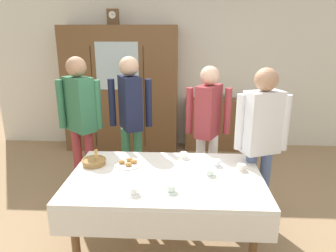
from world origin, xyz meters
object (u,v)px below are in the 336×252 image
at_px(tea_cup_far_left, 209,173).
at_px(bread_basket, 94,161).
at_px(bookshelf_low, 219,124).
at_px(pastry_plate, 128,163).
at_px(tea_cup_far_right, 184,156).
at_px(spoon_mid_right, 189,183).
at_px(book_stack, 220,97).
at_px(tea_cup_mid_right, 241,168).
at_px(tea_cup_back_edge, 134,191).
at_px(tea_cup_near_right, 216,163).
at_px(person_beside_shelf, 261,134).
at_px(dining_table, 166,186).
at_px(tea_cup_near_left, 171,189).
at_px(spoon_far_right, 205,160).
at_px(person_by_cabinet, 80,114).
at_px(person_near_right_end, 208,121).
at_px(person_behind_table_right, 131,112).
at_px(wall_cabinet, 121,89).
at_px(mantel_clock, 113,17).
at_px(spoon_near_right, 191,172).

relative_size(tea_cup_far_left, bread_basket, 0.54).
relative_size(bookshelf_low, pastry_plate, 4.15).
relative_size(tea_cup_far_right, spoon_mid_right, 1.09).
distance_m(book_stack, tea_cup_mid_right, 2.47).
bearing_deg(bookshelf_low, tea_cup_back_edge, -108.85).
bearing_deg(tea_cup_far_left, tea_cup_near_right, 68.44).
xyz_separation_m(tea_cup_far_right, person_beside_shelf, (0.76, -0.04, 0.27)).
xyz_separation_m(tea_cup_mid_right, tea_cup_far_right, (-0.54, 0.27, 0.00)).
xyz_separation_m(tea_cup_near_right, pastry_plate, (-0.87, -0.02, -0.01)).
distance_m(dining_table, tea_cup_near_left, 0.29).
xyz_separation_m(tea_cup_near_left, tea_cup_near_right, (0.42, 0.54, 0.00)).
height_order(spoon_mid_right, spoon_far_right, same).
height_order(spoon_mid_right, person_beside_shelf, person_beside_shelf).
bearing_deg(person_by_cabinet, bookshelf_low, 43.08).
relative_size(spoon_far_right, person_near_right_end, 0.07).
xyz_separation_m(tea_cup_near_left, person_near_right_end, (0.38, 1.22, 0.23)).
relative_size(pastry_plate, person_behind_table_right, 0.16).
xyz_separation_m(person_by_cabinet, person_behind_table_right, (0.58, 0.12, -0.00)).
xyz_separation_m(dining_table, tea_cup_near_right, (0.48, 0.27, 0.12)).
height_order(book_stack, pastry_plate, book_stack).
bearing_deg(tea_cup_mid_right, wall_cabinet, 123.65).
bearing_deg(mantel_clock, tea_cup_back_edge, -75.72).
bearing_deg(spoon_far_right, person_behind_table_right, 143.25).
bearing_deg(spoon_mid_right, tea_cup_far_right, 94.92).
height_order(book_stack, tea_cup_near_left, book_stack).
bearing_deg(mantel_clock, tea_cup_mid_right, -55.09).
distance_m(tea_cup_back_edge, spoon_far_right, 0.95).
relative_size(tea_cup_near_right, spoon_near_right, 1.09).
height_order(tea_cup_near_left, pastry_plate, tea_cup_near_left).
bearing_deg(spoon_near_right, mantel_clock, 115.95).
relative_size(tea_cup_near_left, pastry_plate, 0.46).
bearing_deg(tea_cup_far_right, tea_cup_back_edge, -117.61).
xyz_separation_m(wall_cabinet, person_behind_table_right, (0.42, -1.54, 0.01)).
xyz_separation_m(bookshelf_low, person_by_cabinet, (-1.83, -1.72, 0.62)).
xyz_separation_m(book_stack, person_near_right_end, (-0.33, -1.69, 0.07)).
xyz_separation_m(spoon_mid_right, spoon_far_right, (0.16, 0.53, 0.00)).
xyz_separation_m(pastry_plate, spoon_near_right, (0.62, -0.15, -0.01)).
bearing_deg(tea_cup_near_right, person_behind_table_right, 141.07).
height_order(bread_basket, person_beside_shelf, person_beside_shelf).
bearing_deg(dining_table, tea_cup_back_edge, -126.43).
height_order(dining_table, person_behind_table_right, person_behind_table_right).
bearing_deg(tea_cup_near_right, person_near_right_end, 93.52).
bearing_deg(tea_cup_mid_right, bread_basket, 177.63).
bearing_deg(tea_cup_far_right, book_stack, 74.45).
height_order(tea_cup_far_left, tea_cup_far_right, same).
bearing_deg(person_behind_table_right, person_near_right_end, -5.94).
distance_m(dining_table, person_by_cabinet, 1.47).
height_order(wall_cabinet, mantel_clock, mantel_clock).
height_order(tea_cup_back_edge, tea_cup_far_right, same).
bearing_deg(dining_table, bread_basket, 161.95).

